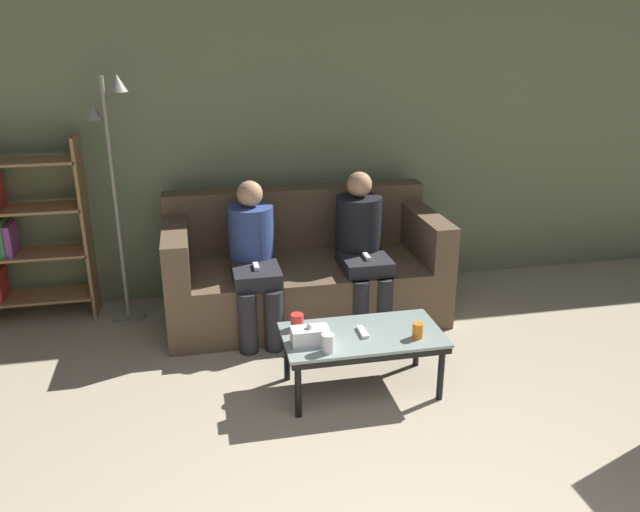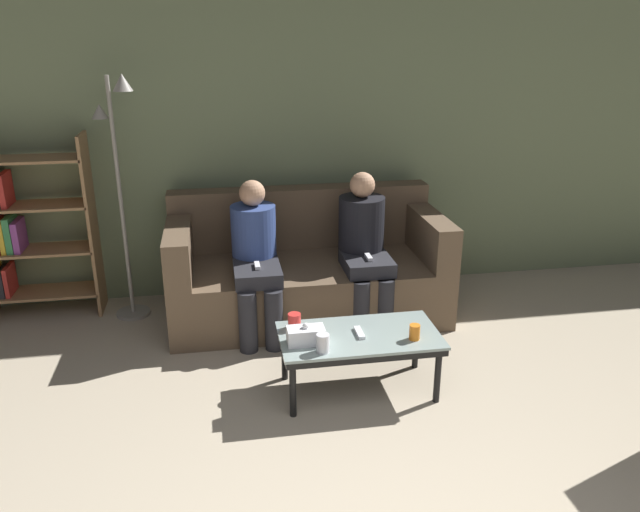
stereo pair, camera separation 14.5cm
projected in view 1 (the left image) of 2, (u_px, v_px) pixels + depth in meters
name	position (u px, v px, depth m)	size (l,w,h in m)	color
wall_back	(290.00, 137.00, 5.04)	(12.00, 0.06, 2.60)	#707F5B
couch	(303.00, 271.00, 4.87)	(2.08, 0.96, 0.93)	brown
coffee_table	(362.00, 340.00, 3.79)	(0.97, 0.51, 0.39)	#8C9E99
cup_near_left	(418.00, 330.00, 3.71)	(0.06, 0.06, 0.09)	orange
cup_near_right	(297.00, 321.00, 3.82)	(0.08, 0.08, 0.10)	red
cup_far_center	(328.00, 343.00, 3.55)	(0.08, 0.08, 0.11)	silver
tissue_box	(310.00, 336.00, 3.64)	(0.22, 0.12, 0.13)	white
game_remote	(363.00, 332.00, 3.78)	(0.04, 0.15, 0.02)	white
bookshelf	(13.00, 232.00, 4.62)	(0.86, 0.32, 1.40)	#9E754C
standing_lamp	(115.00, 175.00, 4.50)	(0.31, 0.26, 1.83)	gray
seated_person_left_end	(254.00, 254.00, 4.49)	(0.33, 0.69, 1.11)	#28282D
seated_person_mid_left	(361.00, 243.00, 4.66)	(0.34, 0.64, 1.14)	#28282D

